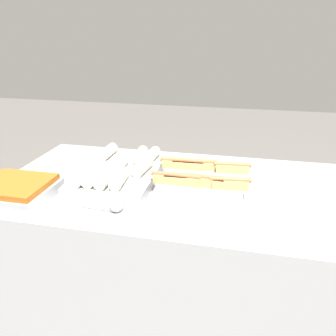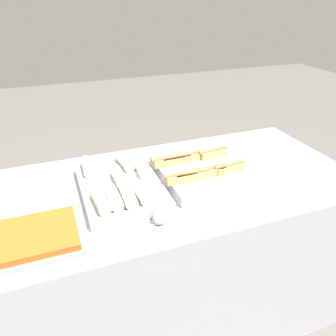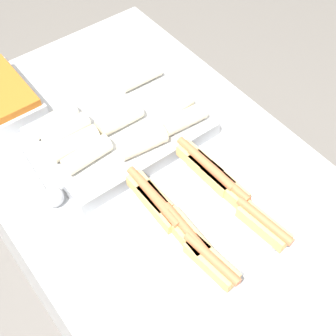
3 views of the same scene
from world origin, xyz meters
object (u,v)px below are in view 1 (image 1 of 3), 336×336
(tray_wraps, at_px, (119,173))
(tray_side_front, at_px, (16,190))
(serving_spoon_near, at_px, (113,205))
(tray_hotdogs, at_px, (201,180))

(tray_wraps, height_order, tray_side_front, tray_wraps)
(serving_spoon_near, bearing_deg, tray_wraps, 105.04)
(tray_hotdogs, height_order, tray_side_front, tray_hotdogs)
(tray_hotdogs, distance_m, tray_wraps, 0.38)
(tray_wraps, bearing_deg, tray_side_front, -144.13)
(tray_wraps, distance_m, tray_side_front, 0.44)
(tray_side_front, relative_size, serving_spoon_near, 1.13)
(tray_wraps, bearing_deg, tray_hotdogs, 0.72)
(tray_hotdogs, xyz_separation_m, serving_spoon_near, (-0.30, -0.28, -0.01))
(tray_side_front, distance_m, serving_spoon_near, 0.43)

